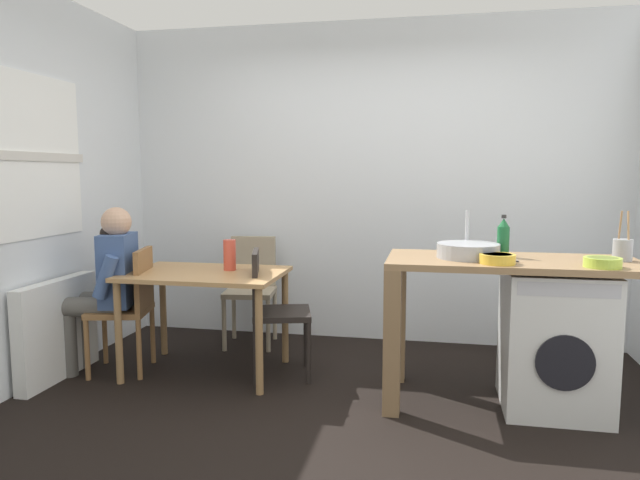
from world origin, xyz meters
TOP-DOWN VIEW (x-y plane):
  - ground_plane at (0.00, 0.00)m, footprint 5.46×5.46m
  - wall_back at (0.00, 1.75)m, footprint 4.60×0.10m
  - wall_window_side at (-2.15, 0.00)m, footprint 0.12×3.80m
  - radiator at (-2.02, 0.30)m, footprint 0.10×0.80m
  - dining_table at (-1.04, 0.62)m, footprint 1.10×0.76m
  - chair_person_seat at (-1.59, 0.53)m, footprint 0.48×0.48m
  - chair_opposite at (-0.57, 0.65)m, footprint 0.49×0.49m
  - chair_spare_by_wall at (-0.95, 1.39)m, footprint 0.45×0.45m
  - seated_person at (-1.75, 0.50)m, footprint 0.54×0.54m
  - kitchen_counter at (0.81, 0.43)m, footprint 1.50×0.68m
  - washing_machine at (1.29, 0.43)m, footprint 0.60×0.61m
  - sink_basin at (0.76, 0.43)m, footprint 0.38×0.38m
  - tap at (0.76, 0.61)m, footprint 0.02×0.02m
  - bottle_tall_green at (0.97, 0.51)m, footprint 0.07×0.07m
  - mixing_bowl at (0.91, 0.23)m, footprint 0.20×0.20m
  - utensil_crock at (1.65, 0.48)m, footprint 0.11×0.11m
  - colander at (1.47, 0.21)m, footprint 0.20×0.20m
  - vase at (-0.89, 0.72)m, footprint 0.09×0.09m
  - scissors at (0.97, 0.33)m, footprint 0.15×0.06m

SIDE VIEW (x-z plane):
  - ground_plane at x=0.00m, z-range 0.00..0.00m
  - radiator at x=-2.02m, z-range 0.00..0.70m
  - washing_machine at x=1.29m, z-range 0.00..0.86m
  - chair_person_seat at x=-1.59m, z-range 0.06..0.96m
  - chair_opposite at x=-0.57m, z-range 0.06..0.96m
  - chair_spare_by_wall at x=-0.95m, z-range 0.06..0.96m
  - dining_table at x=-1.04m, z-range 0.27..1.01m
  - seated_person at x=-1.75m, z-range 0.07..1.27m
  - kitchen_counter at x=0.81m, z-range 0.30..1.22m
  - vase at x=-0.89m, z-range 0.74..0.96m
  - scissors at x=0.97m, z-range 0.92..0.93m
  - colander at x=1.47m, z-range 0.92..0.98m
  - mixing_bowl at x=0.91m, z-range 0.92..0.98m
  - sink_basin at x=0.76m, z-range 0.92..1.01m
  - utensil_crock at x=1.65m, z-range 0.84..1.14m
  - bottle_tall_green at x=0.97m, z-range 0.91..1.17m
  - tap at x=0.76m, z-range 0.92..1.20m
  - wall_back at x=0.00m, z-range 0.00..2.70m
  - wall_window_side at x=-2.15m, z-range 0.00..2.70m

